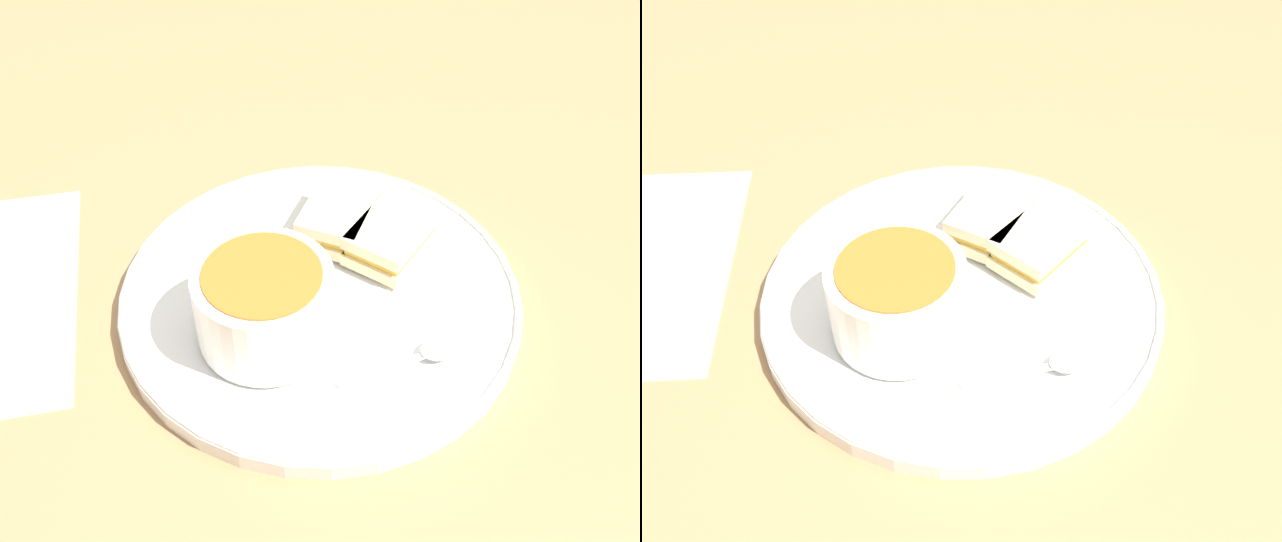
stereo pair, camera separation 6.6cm
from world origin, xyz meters
The scene contains 6 objects.
ground_plane centered at (0.00, 0.00, 0.00)m, with size 2.40×2.40×0.00m, color #9E754C.
plate centered at (0.00, 0.00, 0.01)m, with size 0.36×0.36×0.02m.
soup_bowl centered at (0.04, 0.06, 0.06)m, with size 0.11×0.11×0.07m.
spoon centered at (-0.10, 0.06, 0.02)m, with size 0.10×0.07×0.01m.
sandwich_half_near centered at (-0.06, -0.06, 0.04)m, with size 0.09×0.10×0.03m.
sandwich_half_far centered at (-0.01, -0.08, 0.04)m, with size 0.08×0.09×0.03m.
Camera 2 is at (-0.13, 0.45, 0.51)m, focal length 42.00 mm.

